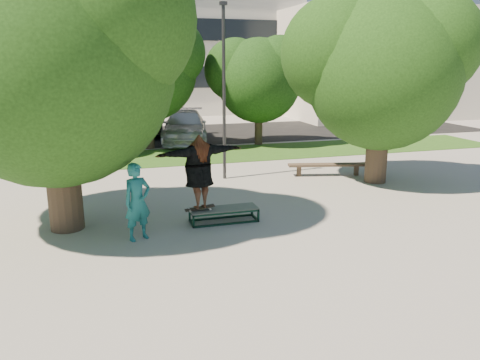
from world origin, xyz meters
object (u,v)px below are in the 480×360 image
object	(u,v)px
tree_right	(380,63)
bystander	(137,202)
grind_box	(224,215)
car_grey	(123,123)
car_silver_b	(185,126)
lamppost	(224,91)
tree_left	(47,50)
car_dark	(150,123)
bench	(328,166)
car_silver_a	(63,132)

from	to	relation	value
tree_right	bystander	size ratio (longest dim) A/B	3.47
grind_box	car_grey	world-z (taller)	car_grey
car_grey	car_silver_b	size ratio (longest dim) A/B	0.95
lamppost	grind_box	distance (m)	5.62
tree_left	car_silver_b	bearing A→B (deg)	66.75
bystander	car_dark	world-z (taller)	bystander
bench	car_silver_a	world-z (taller)	car_silver_a
car_grey	lamppost	bearing A→B (deg)	-87.28
bystander	tree_right	bearing A→B (deg)	-3.05
tree_left	bystander	xyz separation A→B (m)	(1.79, -1.36, -3.49)
tree_left	lamppost	size ratio (longest dim) A/B	1.16
bench	car_dark	xyz separation A→B (m)	(-5.31, 12.18, 0.31)
lamppost	car_silver_b	xyz separation A→B (m)	(0.04, 8.50, -2.34)
tree_right	lamppost	size ratio (longest dim) A/B	1.07
car_dark	bench	bearing A→B (deg)	-58.81
car_dark	car_silver_b	size ratio (longest dim) A/B	0.76
grind_box	car_dark	size ratio (longest dim) A/B	0.43
bystander	car_silver_a	size ratio (longest dim) A/B	0.41
tree_right	bystander	world-z (taller)	tree_right
car_dark	car_grey	size ratio (longest dim) A/B	0.80
tree_right	bystander	bearing A→B (deg)	-158.31
bench	car_grey	world-z (taller)	car_grey
car_dark	car_grey	bearing A→B (deg)	-172.38
car_silver_a	car_silver_b	world-z (taller)	car_silver_b
car_silver_b	tree_right	bearing A→B (deg)	-53.52
lamppost	grind_box	world-z (taller)	lamppost
bystander	car_dark	size ratio (longest dim) A/B	0.44
bystander	car_grey	bearing A→B (deg)	63.55
car_grey	grind_box	bearing A→B (deg)	-95.62
tree_left	car_dark	bearing A→B (deg)	76.17
lamppost	car_grey	world-z (taller)	lamppost
bystander	tree_left	bearing A→B (deg)	118.10
tree_right	bench	size ratio (longest dim) A/B	2.18
lamppost	grind_box	bearing A→B (deg)	-104.87
grind_box	tree_right	bearing A→B (deg)	23.74
tree_right	lamppost	world-z (taller)	tree_right
grind_box	car_grey	xyz separation A→B (m)	(-1.77, 16.12, 0.55)
lamppost	car_silver_b	bearing A→B (deg)	89.75
bystander	car_silver_a	bearing A→B (deg)	75.84
tree_right	car_dark	world-z (taller)	tree_right
bench	car_silver_b	distance (m)	9.94
grind_box	bystander	bearing A→B (deg)	-164.14
lamppost	bystander	world-z (taller)	lamppost
lamppost	grind_box	xyz separation A→B (m)	(-1.23, -4.62, -2.96)
tree_right	lamppost	xyz separation A→B (m)	(-4.92, 1.92, -0.94)
tree_right	car_silver_a	distance (m)	15.50
grind_box	car_silver_b	world-z (taller)	car_silver_b
bench	car_silver_a	distance (m)	13.50
car_grey	bystander	bearing A→B (deg)	-103.61
tree_left	tree_right	world-z (taller)	tree_left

